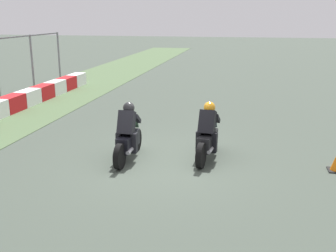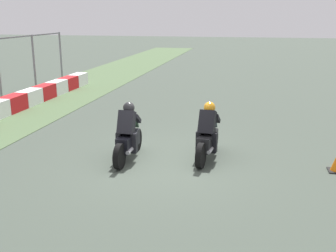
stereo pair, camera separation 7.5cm
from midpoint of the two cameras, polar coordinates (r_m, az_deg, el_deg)
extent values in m
plane|color=#424C41|center=(10.60, -0.78, -5.03)|extent=(120.00, 120.00, 0.00)
cube|color=red|center=(17.03, -21.06, 2.89)|extent=(1.20, 0.60, 0.64)
cube|color=white|center=(18.04, -19.00, 3.73)|extent=(1.20, 0.60, 0.64)
cube|color=red|center=(19.09, -17.17, 4.48)|extent=(1.20, 0.60, 0.64)
cube|color=white|center=(20.15, -15.52, 5.14)|extent=(1.20, 0.60, 0.64)
cube|color=red|center=(21.23, -14.04, 5.74)|extent=(1.20, 0.60, 0.64)
cube|color=white|center=(22.32, -12.70, 6.27)|extent=(1.20, 0.60, 0.64)
cylinder|color=slate|center=(21.34, -18.47, 8.30)|extent=(0.10, 0.10, 2.73)
cylinder|color=slate|center=(23.87, -15.02, 9.23)|extent=(0.10, 0.10, 2.73)
cylinder|color=black|center=(11.44, 6.11, -1.89)|extent=(0.65, 0.21, 0.64)
cylinder|color=black|center=(10.14, 4.40, -4.12)|extent=(0.65, 0.21, 0.64)
cube|color=black|center=(10.73, 5.33, -2.02)|extent=(1.13, 0.45, 0.40)
ellipsoid|color=black|center=(10.74, 5.49, -0.34)|extent=(0.51, 0.35, 0.24)
cube|color=red|center=(10.25, 4.68, -2.73)|extent=(0.08, 0.17, 0.08)
cylinder|color=#A5A5AD|center=(10.41, 5.73, -3.33)|extent=(0.43, 0.15, 0.10)
cube|color=black|center=(10.49, 5.28, 0.53)|extent=(0.53, 0.45, 0.66)
sphere|color=orange|center=(10.62, 5.60, 2.59)|extent=(0.33, 0.33, 0.30)
cube|color=slate|center=(11.11, 5.97, 0.38)|extent=(0.18, 0.28, 0.23)
cube|color=black|center=(10.66, 4.14, -2.11)|extent=(0.20, 0.16, 0.52)
cube|color=black|center=(10.58, 6.24, -2.31)|extent=(0.20, 0.16, 0.52)
cube|color=black|center=(10.89, 4.82, 1.19)|extent=(0.39, 0.14, 0.31)
cube|color=black|center=(10.81, 6.67, 1.04)|extent=(0.39, 0.14, 0.31)
cylinder|color=black|center=(11.38, -4.66, -1.94)|extent=(0.64, 0.15, 0.64)
cylinder|color=black|center=(10.12, -6.95, -4.23)|extent=(0.64, 0.15, 0.64)
cube|color=black|center=(10.69, -5.76, -2.11)|extent=(1.10, 0.33, 0.40)
ellipsoid|color=black|center=(10.70, -5.64, -0.42)|extent=(0.48, 0.31, 0.24)
cube|color=red|center=(10.22, -6.64, -2.83)|extent=(0.06, 0.16, 0.08)
cylinder|color=#A5A5AD|center=(10.37, -5.49, -3.41)|extent=(0.42, 0.10, 0.10)
cube|color=black|center=(10.45, -6.00, 0.46)|extent=(0.49, 0.41, 0.66)
sphere|color=#232325|center=(10.58, -5.68, 2.53)|extent=(0.30, 0.30, 0.30)
cube|color=#4F7759|center=(11.05, -5.01, 0.33)|extent=(0.16, 0.26, 0.23)
cube|color=black|center=(10.64, -6.98, -2.22)|extent=(0.18, 0.14, 0.52)
cube|color=black|center=(10.52, -4.92, -2.37)|extent=(0.18, 0.14, 0.52)
cube|color=black|center=(10.85, -6.29, 1.11)|extent=(0.39, 0.10, 0.31)
cube|color=black|center=(10.75, -4.47, 1.01)|extent=(0.39, 0.10, 0.31)
cube|color=black|center=(10.81, 22.18, -5.73)|extent=(0.40, 0.40, 0.03)
camera|label=1|loc=(0.04, -90.20, -0.06)|focal=43.81mm
camera|label=2|loc=(0.04, 89.80, 0.06)|focal=43.81mm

